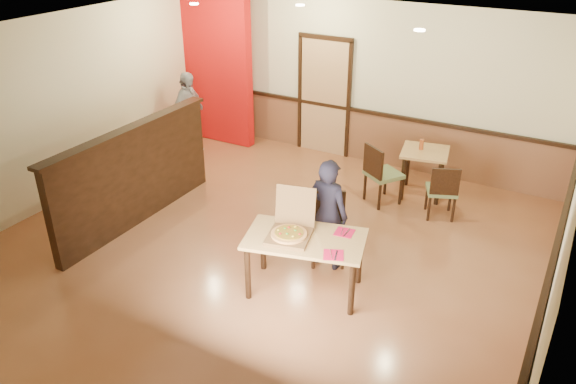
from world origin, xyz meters
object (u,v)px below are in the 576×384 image
Objects in this scene: diner_chair at (328,225)px; condiment at (421,144)px; side_chair_right at (442,189)px; side_chair_left at (380,172)px; pizza_box at (290,231)px; side_table at (424,161)px; main_table at (305,245)px; diner at (328,214)px; passerby at (188,114)px.

condiment is (0.44, 2.41, 0.34)m from diner_chair.
side_chair_left is at bearing -22.49° from side_chair_right.
pizza_box reaches higher than condiment.
side_chair_left reaches higher than side_table.
main_table is at bearing 0.63° from pizza_box.
side_chair_right is (0.96, 0.00, -0.06)m from side_chair_left.
main_table is 2.30× the size of pizza_box.
diner is 8.97× the size of condiment.
diner is 2.21× the size of pizza_box.
diner_chair is 5.57× the size of condiment.
diner_chair is 1.11× the size of side_table.
pizza_box is at bearing 120.54° from side_chair_left.
side_table is (0.49, 0.61, 0.05)m from side_chair_left.
passerby is 4.55m from pizza_box.
diner_chair is 4.22m from passerby.
side_table is at bearing -18.75° from condiment.
main_table is 1.68× the size of diner_chair.
passerby is 9.38× the size of condiment.
side_table is 4.29m from passerby.
side_table is at bearing -95.27° from side_chair_left.
side_chair_left is 1.44× the size of pizza_box.
main_table is 3.20m from condiment.
main_table is 4.66m from passerby.
passerby reaches higher than main_table.
pizza_box is (-1.10, -2.58, 0.33)m from side_chair_right.
diner_chair is at bearing -100.24° from condiment.
diner reaches higher than diner_chair.
side_chair_left is at bearing -97.90° from passerby.
diner reaches higher than side_chair_right.
side_chair_left reaches higher than main_table.
side_chair_left is 5.84× the size of condiment.
diner is at bearing -96.63° from diner_chair.
diner is 2.58m from condiment.
pizza_box is (-0.11, -0.81, 0.30)m from diner_chair.
diner_chair is 0.28m from diner.
side_chair_left is 1.12× the size of side_chair_right.
condiment reaches higher than side_chair_right.
diner is (-0.94, -1.91, 0.27)m from side_chair_right.
main_table is 3.18m from side_table.
condiment is (-0.55, 0.64, 0.37)m from side_chair_right.
side_table is 3.26m from pizza_box.
condiment is at bearing -71.50° from side_chair_right.
pizza_box is 3.26m from condiment.
pizza_box is 4.06× the size of condiment.
main_table is at bearing -112.44° from diner_chair.
condiment is at bearing 161.25° from side_table.
side_chair_right is 1.29× the size of pizza_box.
condiment is at bearing 68.31° from main_table.
diner_chair is at bearing -66.24° from diner.
diner is 0.69m from pizza_box.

